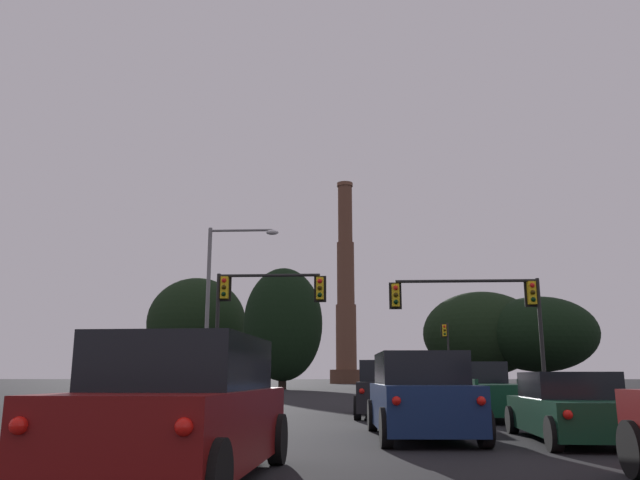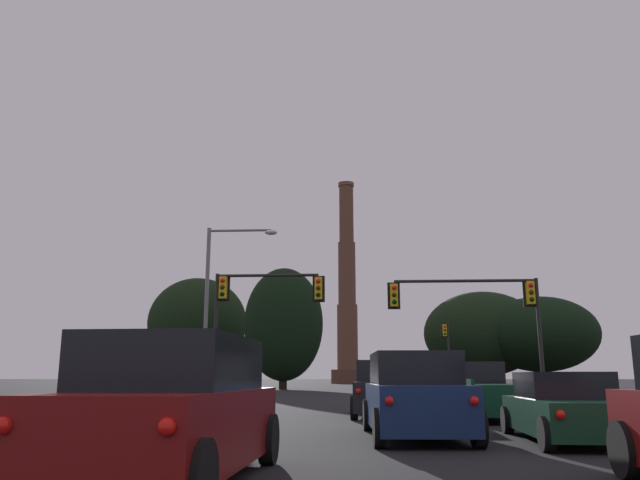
# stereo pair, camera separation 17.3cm
# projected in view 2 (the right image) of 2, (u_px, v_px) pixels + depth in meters

# --- Properties ---
(sedan_right_lane_second) EXTENTS (2.19, 4.78, 1.43)m
(sedan_right_lane_second) POSITION_uv_depth(u_px,v_px,m) (566.00, 409.00, 13.10)
(sedan_right_lane_second) COLOR #0F3823
(sedan_right_lane_second) RESTS_ON ground_plane
(suv_left_lane_third) EXTENTS (2.28, 4.97, 1.86)m
(suv_left_lane_third) POSITION_uv_depth(u_px,v_px,m) (172.00, 411.00, 8.05)
(suv_left_lane_third) COLOR maroon
(suv_left_lane_third) RESTS_ON ground_plane
(suv_center_lane_second) EXTENTS (2.28, 4.97, 1.86)m
(suv_center_lane_second) POSITION_uv_depth(u_px,v_px,m) (414.00, 396.00, 13.87)
(suv_center_lane_second) COLOR navy
(suv_center_lane_second) RESTS_ON ground_plane
(pickup_truck_right_lane_front) EXTENTS (2.38, 5.57, 1.82)m
(pickup_truck_right_lane_front) POSITION_uv_depth(u_px,v_px,m) (483.00, 393.00, 20.15)
(pickup_truck_right_lane_front) COLOR #0F3823
(pickup_truck_right_lane_front) RESTS_ON ground_plane
(suv_center_lane_front) EXTENTS (2.32, 4.98, 1.86)m
(suv_center_lane_front) POSITION_uv_depth(u_px,v_px,m) (384.00, 389.00, 21.36)
(suv_center_lane_front) COLOR black
(suv_center_lane_front) RESTS_ON ground_plane
(traffic_light_overhead_right) EXTENTS (6.96, 0.50, 5.72)m
(traffic_light_overhead_right) POSITION_uv_depth(u_px,v_px,m) (486.00, 307.00, 28.34)
(traffic_light_overhead_right) COLOR black
(traffic_light_overhead_right) RESTS_ON ground_plane
(traffic_light_overhead_left) EXTENTS (5.30, 0.50, 6.10)m
(traffic_light_overhead_left) POSITION_uv_depth(u_px,v_px,m) (252.00, 304.00, 29.22)
(traffic_light_overhead_left) COLOR black
(traffic_light_overhead_left) RESTS_ON ground_plane
(traffic_light_far_right) EXTENTS (0.78, 0.50, 6.03)m
(traffic_light_far_right) POSITION_uv_depth(u_px,v_px,m) (447.00, 346.00, 55.48)
(traffic_light_far_right) COLOR black
(traffic_light_far_right) RESTS_ON ground_plane
(street_lamp) EXTENTS (3.62, 0.36, 8.79)m
(street_lamp) POSITION_uv_depth(u_px,v_px,m) (218.00, 293.00, 31.29)
(street_lamp) COLOR slate
(street_lamp) RESTS_ON ground_plane
(smokestack) EXTENTS (6.08, 6.08, 38.03)m
(smokestack) POSITION_uv_depth(u_px,v_px,m) (347.00, 302.00, 116.14)
(smokestack) COLOR #523427
(smokestack) RESTS_ON ground_plane
(treeline_right_mid) EXTENTS (13.22, 11.90, 10.84)m
(treeline_right_mid) POSITION_uv_depth(u_px,v_px,m) (482.00, 334.00, 70.86)
(treeline_right_mid) COLOR black
(treeline_right_mid) RESTS_ON ground_plane
(treeline_center_left) EXTENTS (8.27, 7.44, 12.61)m
(treeline_center_left) POSITION_uv_depth(u_px,v_px,m) (284.00, 324.00, 65.36)
(treeline_center_left) COLOR black
(treeline_center_left) RESTS_ON ground_plane
(treeline_center_right) EXTENTS (12.59, 11.33, 9.89)m
(treeline_center_right) POSITION_uv_depth(u_px,v_px,m) (540.00, 334.00, 67.77)
(treeline_center_right) COLOR black
(treeline_center_right) RESTS_ON ground_plane
(treeline_left_mid) EXTENTS (11.98, 10.78, 13.21)m
(treeline_left_mid) POSITION_uv_depth(u_px,v_px,m) (197.00, 323.00, 76.12)
(treeline_left_mid) COLOR black
(treeline_left_mid) RESTS_ON ground_plane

